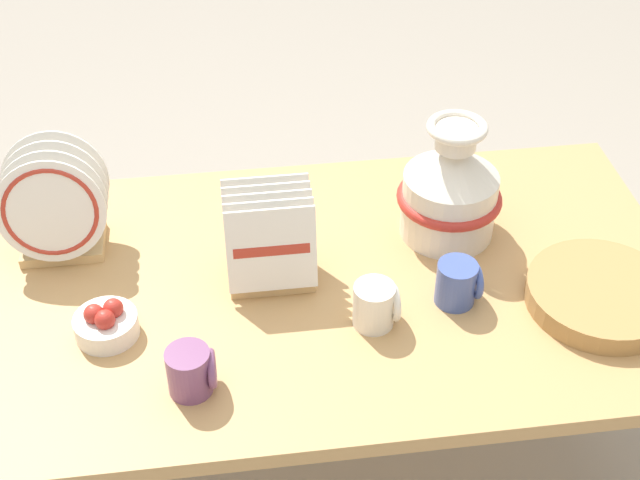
# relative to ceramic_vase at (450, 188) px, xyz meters

# --- Properties ---
(ground_plane) EXTENTS (14.00, 14.00, 0.00)m
(ground_plane) POSITION_rel_ceramic_vase_xyz_m (-0.29, -0.13, -0.72)
(ground_plane) COLOR gray
(display_table) EXTENTS (1.51, 0.84, 0.61)m
(display_table) POSITION_rel_ceramic_vase_xyz_m (-0.29, -0.13, -0.18)
(display_table) COLOR tan
(display_table) RESTS_ON ground_plane
(ceramic_vase) EXTENTS (0.23, 0.23, 0.28)m
(ceramic_vase) POSITION_rel_ceramic_vase_xyz_m (0.00, 0.00, 0.00)
(ceramic_vase) COLOR silver
(ceramic_vase) RESTS_ON display_table
(dish_rack_round_plates) EXTENTS (0.22, 0.16, 0.24)m
(dish_rack_round_plates) POSITION_rel_ceramic_vase_xyz_m (-0.82, 0.05, -0.01)
(dish_rack_round_plates) COLOR tan
(dish_rack_round_plates) RESTS_ON display_table
(dish_rack_square_plates) EXTENTS (0.18, 0.15, 0.20)m
(dish_rack_square_plates) POSITION_rel_ceramic_vase_xyz_m (-0.39, -0.10, -0.03)
(dish_rack_square_plates) COLOR tan
(dish_rack_square_plates) RESTS_ON display_table
(wicker_charger_stack) EXTENTS (0.30, 0.30, 0.04)m
(wicker_charger_stack) POSITION_rel_ceramic_vase_xyz_m (0.25, -0.26, -0.09)
(wicker_charger_stack) COLOR #AD7F47
(wicker_charger_stack) RESTS_ON display_table
(mug_plum_glaze) EXTENTS (0.09, 0.08, 0.09)m
(mug_plum_glaze) POSITION_rel_ceramic_vase_xyz_m (-0.56, -0.38, -0.07)
(mug_plum_glaze) COLOR #7A4770
(mug_plum_glaze) RESTS_ON display_table
(mug_cobalt_glaze) EXTENTS (0.09, 0.08, 0.09)m
(mug_cobalt_glaze) POSITION_rel_ceramic_vase_xyz_m (-0.03, -0.22, -0.07)
(mug_cobalt_glaze) COLOR #42569E
(mug_cobalt_glaze) RESTS_ON display_table
(mug_cream_glaze) EXTENTS (0.09, 0.08, 0.09)m
(mug_cream_glaze) POSITION_rel_ceramic_vase_xyz_m (-0.20, -0.26, -0.07)
(mug_cream_glaze) COLOR silver
(mug_cream_glaze) RESTS_ON display_table
(fruit_bowl) EXTENTS (0.12, 0.12, 0.08)m
(fruit_bowl) POSITION_rel_ceramic_vase_xyz_m (-0.72, -0.22, -0.09)
(fruit_bowl) COLOR white
(fruit_bowl) RESTS_ON display_table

